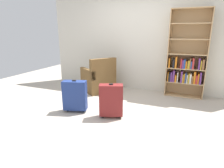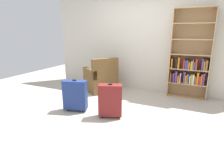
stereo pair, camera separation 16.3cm
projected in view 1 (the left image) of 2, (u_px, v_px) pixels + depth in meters
name	position (u px, v px, depth m)	size (l,w,h in m)	color
ground_plane	(117.00, 113.00, 3.62)	(9.16, 9.16, 0.00)	#B2A899
back_wall	(142.00, 41.00, 4.88)	(5.24, 0.10, 2.60)	beige
bookshelf	(187.00, 60.00, 4.40)	(0.87, 0.30, 2.04)	tan
armchair	(99.00, 80.00, 4.91)	(0.98, 0.98, 0.90)	brown
mug	(115.00, 94.00, 4.63)	(0.12, 0.08, 0.10)	#1E7F4C
suitcase_navy_blue	(75.00, 95.00, 3.63)	(0.49, 0.31, 0.64)	navy
suitcase_dark_red	(111.00, 100.00, 3.37)	(0.46, 0.33, 0.65)	maroon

